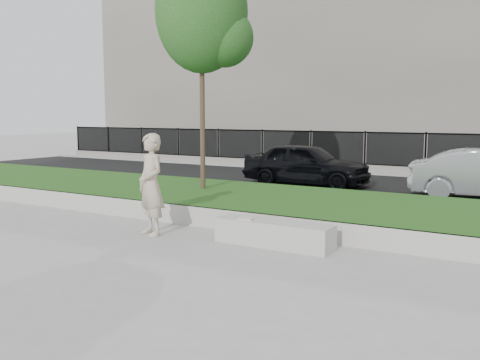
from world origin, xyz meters
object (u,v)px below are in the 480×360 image
Objects in this scene: stone_bench at (274,234)px; book at (246,219)px; man at (151,184)px; young_tree at (205,17)px; car_dark at (306,164)px.

book is (-0.48, -0.11, 0.23)m from stone_bench.
young_tree is at bearing 131.78° from man.
stone_bench is 0.53× the size of car_dark.
car_dark is (-0.25, 7.61, -0.24)m from man.
stone_bench is 2.50m from man.
man is 1.96m from book.
man is 7.62m from car_dark.
book reaches higher than stone_bench.
stone_bench is at bearing -40.58° from young_tree.
car_dark is at bearing 109.92° from stone_bench.
stone_bench is at bearing -161.55° from car_dark.
book is at bearing -165.27° from car_dark.
book is at bearing -46.00° from young_tree.
young_tree is (-3.43, 2.94, 4.37)m from stone_bench.
young_tree reaches higher than book.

